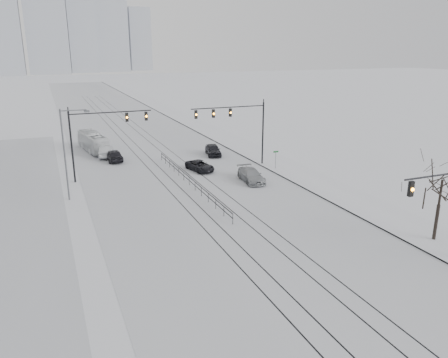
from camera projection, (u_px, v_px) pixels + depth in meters
The scene contains 18 objects.
ground at pixel (379, 357), 21.31m from camera, with size 500.00×500.00×0.00m, color silver.
road at pixel (135, 136), 74.46m from camera, with size 22.00×260.00×0.02m, color silver.
sidewalk_east at pixel (209, 130), 79.35m from camera, with size 5.00×260.00×0.16m, color silver.
curb at pixel (196, 131), 78.46m from camera, with size 0.10×260.00×0.12m, color gray.
tram_rails at pixel (166, 164), 56.74m from camera, with size 5.30×180.00×0.01m.
skyline at pixel (68, 19), 256.70m from camera, with size 96.00×48.00×72.00m.
traffic_mast_ne at pixel (239, 122), 53.61m from camera, with size 9.60×0.37×8.00m.
traffic_mast_nw at pixel (99, 131), 48.49m from camera, with size 9.10×0.37×8.00m.
street_light_west at pixel (67, 148), 41.95m from camera, with size 2.73×0.25×9.00m.
bare_tree at pixel (442, 186), 32.79m from camera, with size 4.40×4.40×6.10m.
median_fence at pixel (189, 181), 47.73m from camera, with size 0.06×24.00×1.00m.
street_sign at pixel (276, 157), 53.49m from camera, with size 0.70×0.06×2.40m.
sedan_sb_inner at pixel (114, 155), 57.89m from camera, with size 1.85×4.61×1.57m, color black.
sedan_sb_outer at pixel (106, 152), 60.11m from camera, with size 1.64×4.69×1.54m, color #B1B6BA.
sedan_nb_front at pixel (200, 166), 53.37m from camera, with size 2.05×4.45×1.24m, color black.
sedan_nb_right at pixel (251, 175), 48.98m from camera, with size 2.04×5.01×1.45m, color #989C9F.
sedan_nb_far at pixel (213, 150), 61.01m from camera, with size 1.84×4.58×1.56m, color black.
box_truck at pixel (93, 142), 63.48m from camera, with size 2.24×9.56×2.66m, color silver.
Camera 1 is at (-13.82, -13.68, 14.45)m, focal length 35.00 mm.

